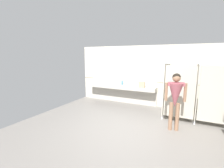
# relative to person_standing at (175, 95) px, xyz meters

# --- Properties ---
(ground_plane) EXTENTS (6.55, 6.49, 0.10)m
(ground_plane) POSITION_rel_person_standing_xyz_m (-1.35, -0.84, -1.11)
(ground_plane) COLOR gray
(wall_back) EXTENTS (6.55, 0.12, 2.61)m
(wall_back) POSITION_rel_person_standing_xyz_m (-1.35, 2.17, 0.24)
(wall_back) COLOR beige
(wall_back) RESTS_ON ground_plane
(wall_back_tile_band) EXTENTS (6.55, 0.01, 0.06)m
(wall_back_tile_band) POSITION_rel_person_standing_xyz_m (-1.35, 2.10, -0.01)
(wall_back_tile_band) COLOR #9E937F
(wall_back_tile_band) RESTS_ON wall_back
(vanity_counter) EXTENTS (3.27, 0.55, 0.96)m
(vanity_counter) POSITION_rel_person_standing_xyz_m (-2.51, 1.89, -0.44)
(vanity_counter) COLOR #B2ADA3
(vanity_counter) RESTS_ON ground_plane
(mirror_panel) EXTENTS (3.17, 0.02, 1.12)m
(mirror_panel) POSITION_rel_person_standing_xyz_m (-2.51, 2.09, 0.49)
(mirror_panel) COLOR silver
(mirror_panel) RESTS_ON wall_back
(bathroom_stalls) EXTENTS (2.05, 1.45, 1.95)m
(bathroom_stalls) POSITION_rel_person_standing_xyz_m (0.57, 1.16, -0.04)
(bathroom_stalls) COLOR #B2AD9E
(bathroom_stalls) RESTS_ON ground_plane
(person_standing) EXTENTS (0.57, 0.48, 1.67)m
(person_standing) POSITION_rel_person_standing_xyz_m (0.00, 0.00, 0.00)
(person_standing) COLOR #8C664C
(person_standing) RESTS_ON ground_plane
(handbag) EXTENTS (0.26, 0.14, 0.40)m
(handbag) POSITION_rel_person_standing_xyz_m (-1.45, 1.67, -0.08)
(handbag) COLOR tan
(handbag) RESTS_ON vanity_counter
(soap_dispenser) EXTENTS (0.07, 0.07, 0.21)m
(soap_dispenser) POSITION_rel_person_standing_xyz_m (-2.47, 1.97, -0.13)
(soap_dispenser) COLOR teal
(soap_dispenser) RESTS_ON vanity_counter
(paper_cup) EXTENTS (0.07, 0.07, 0.11)m
(paper_cup) POSITION_rel_person_standing_xyz_m (-1.60, 1.72, -0.16)
(paper_cup) COLOR white
(paper_cup) RESTS_ON vanity_counter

